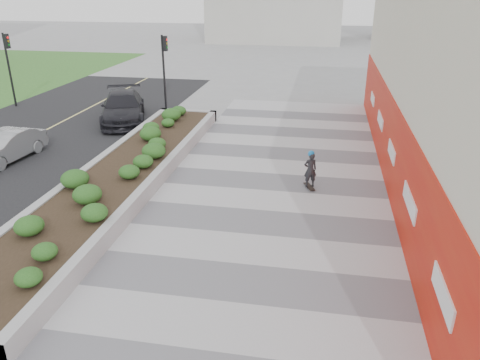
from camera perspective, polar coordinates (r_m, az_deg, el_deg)
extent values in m
plane|color=gray|center=(10.30, -0.94, -18.15)|extent=(160.00, 160.00, 0.00)
cube|color=#A8A8AD|center=(12.68, 1.71, -9.34)|extent=(8.00, 36.00, 0.01)
cube|color=red|center=(17.61, 17.89, 4.34)|extent=(0.12, 24.00, 3.00)
cube|color=#9E9EA0|center=(25.35, -6.31, 7.88)|extent=(3.00, 0.30, 0.55)
cube|color=#9E9EA0|center=(18.06, -18.26, 0.60)|extent=(0.30, 18.00, 0.55)
cube|color=#9E9EA0|center=(16.97, -10.18, 0.01)|extent=(0.30, 18.00, 0.55)
cube|color=#2D2116|center=(17.48, -14.34, 0.24)|extent=(2.40, 17.40, 0.50)
cylinder|color=black|center=(27.03, -9.24, 12.63)|extent=(0.12, 0.12, 4.20)
cube|color=black|center=(26.74, -9.09, 16.11)|extent=(0.18, 0.28, 0.80)
cylinder|color=black|center=(30.87, -26.28, 11.88)|extent=(0.12, 0.12, 4.20)
cube|color=black|center=(30.56, -26.55, 14.91)|extent=(0.18, 0.28, 0.80)
cylinder|color=#595654|center=(12.63, 3.98, -9.55)|extent=(0.44, 0.44, 0.01)
cube|color=black|center=(16.88, 8.44, -0.78)|extent=(0.46, 0.74, 0.02)
imported|color=#25262A|center=(16.64, 8.57, 1.25)|extent=(0.54, 0.44, 1.27)
sphere|color=#1778C7|center=(16.43, 8.69, 3.18)|extent=(0.23, 0.23, 0.23)
imported|color=#9DA0A4|center=(21.41, -26.63, 3.67)|extent=(1.66, 3.80, 1.21)
imported|color=black|center=(25.53, -14.07, 8.57)|extent=(3.85, 5.65, 1.52)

